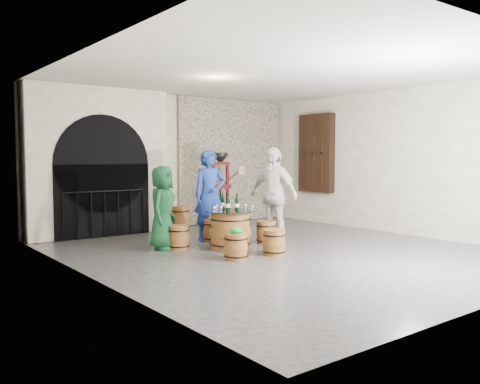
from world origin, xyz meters
TOP-DOWN VIEW (x-y plane):
  - ground at (0.00, 0.00)m, footprint 8.00×8.00m
  - wall_back at (0.00, 4.00)m, footprint 8.00×0.00m
  - wall_left at (-3.50, 0.00)m, footprint 0.00×8.00m
  - wall_right at (3.50, 0.00)m, footprint 0.00×8.00m
  - ceiling at (0.00, 0.00)m, footprint 8.00×8.00m
  - stone_facing_panel at (1.80, 3.94)m, footprint 3.20×0.12m
  - arched_opening at (-1.90, 3.74)m, footprint 3.10×0.60m
  - shuttered_window at (3.38, 2.40)m, footprint 0.23×1.10m
  - barrel_table at (-0.61, 0.69)m, footprint 0.93×0.93m
  - barrel_stool_left at (-1.38, 1.27)m, footprint 0.42×0.42m
  - barrel_stool_far at (-0.37, 1.62)m, footprint 0.42×0.42m
  - barrel_stool_right at (0.34, 0.78)m, footprint 0.42×0.42m
  - barrel_stool_near_right at (-0.34, -0.22)m, footprint 0.42×0.42m
  - barrel_stool_near_left at (-1.10, -0.13)m, footprint 0.42×0.42m
  - green_cap at (-1.10, -0.13)m, footprint 0.24×0.20m
  - person_green at (-1.61, 1.44)m, footprint 0.89×0.87m
  - person_blue at (-0.33, 1.79)m, footprint 0.77×0.60m
  - person_white at (0.53, 0.80)m, footprint 0.67×1.18m
  - wine_bottle_left at (-0.69, 0.66)m, footprint 0.08×0.08m
  - wine_bottle_center at (-0.53, 0.59)m, footprint 0.08×0.08m
  - wine_bottle_right at (-0.63, 0.90)m, footprint 0.08×0.08m
  - tasting_glass_a at (-0.84, 0.66)m, footprint 0.05×0.05m
  - tasting_glass_b at (-0.24, 0.72)m, footprint 0.05×0.05m
  - tasting_glass_c at (-0.74, 0.95)m, footprint 0.05×0.05m
  - tasting_glass_d at (-0.33, 0.89)m, footprint 0.05×0.05m
  - tasting_glass_e at (-0.29, 0.45)m, footprint 0.05×0.05m
  - tasting_glass_f at (-0.96, 0.70)m, footprint 0.05×0.05m
  - side_barrel at (-0.21, 3.17)m, footprint 0.44×0.44m
  - corking_press at (1.14, 3.49)m, footprint 0.76×0.47m
  - control_box at (2.05, 3.86)m, footprint 0.18×0.10m

SIDE VIEW (x-z plane):
  - ground at x=0.00m, z-range 0.00..0.00m
  - barrel_stool_left at x=-1.38m, z-range 0.00..0.44m
  - barrel_stool_far at x=-0.37m, z-range 0.00..0.44m
  - barrel_stool_right at x=0.34m, z-range 0.00..0.44m
  - barrel_stool_near_right at x=-0.34m, z-range 0.00..0.44m
  - barrel_stool_near_left at x=-1.10m, z-range 0.00..0.44m
  - side_barrel at x=-0.21m, z-range 0.00..0.58m
  - barrel_table at x=-0.61m, z-range 0.00..0.71m
  - green_cap at x=-1.10m, z-range 0.43..0.54m
  - tasting_glass_a at x=-0.84m, z-range 0.72..0.81m
  - tasting_glass_b at x=-0.24m, z-range 0.72..0.81m
  - tasting_glass_c at x=-0.74m, z-range 0.72..0.81m
  - tasting_glass_d at x=-0.33m, z-range 0.72..0.81m
  - tasting_glass_e at x=-0.29m, z-range 0.72..0.81m
  - tasting_glass_f at x=-0.96m, z-range 0.72..0.81m
  - person_green at x=-1.61m, z-range 0.00..1.54m
  - wine_bottle_left at x=-0.69m, z-range 0.69..1.01m
  - wine_bottle_center at x=-0.53m, z-range 0.69..1.01m
  - wine_bottle_right at x=-0.63m, z-range 0.69..1.01m
  - person_blue at x=-0.33m, z-range 0.00..1.84m
  - person_white at x=0.53m, z-range 0.00..1.90m
  - corking_press at x=1.14m, z-range 0.15..1.96m
  - control_box at x=2.05m, z-range 1.24..1.46m
  - arched_opening at x=-1.90m, z-range -0.01..3.18m
  - wall_back at x=0.00m, z-range -2.40..5.60m
  - wall_left at x=-3.50m, z-range -2.40..5.60m
  - wall_right at x=3.50m, z-range -2.40..5.60m
  - stone_facing_panel at x=1.80m, z-range 0.01..3.19m
  - shuttered_window at x=3.38m, z-range 0.80..2.80m
  - ceiling at x=0.00m, z-range 3.20..3.20m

